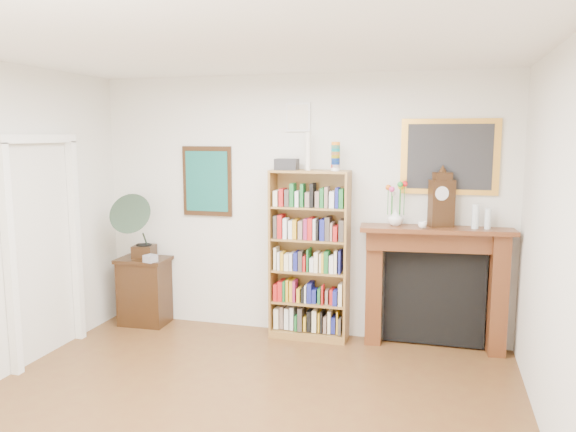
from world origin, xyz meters
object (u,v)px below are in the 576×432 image
Objects in this scene: bookshelf at (309,246)px; gramophone at (137,222)px; cd_stack at (150,259)px; flower_vase at (396,217)px; mantel_clock at (442,201)px; teacup at (422,225)px; fireplace at (435,276)px; side_cabinet at (145,291)px; bottle_right at (488,219)px; bottle_left at (475,216)px.

gramophone is at bearing -175.39° from bookshelf.
cd_stack is 0.73× the size of flower_vase.
mantel_clock is at bearing 4.72° from cd_stack.
bookshelf reaches higher than teacup.
fireplace reaches higher than cd_stack.
bookshelf is at bearing -0.54° from side_cabinet.
cd_stack is 3.57m from bottle_right.
teacup is 0.51m from bottle_left.
bookshelf is 1.95m from gramophone.
bottle_right is at bearing 1.01° from bookshelf.
mantel_clock is (3.27, 0.19, 0.32)m from gramophone.
bottle_left is at bearing 3.83° from cd_stack.
flower_vase is 0.29m from teacup.
gramophone is 9.12× the size of teacup.
bottle_left is 0.12m from bottle_right.
bookshelf is 2.75× the size of gramophone.
fireplace is 0.58m from teacup.
bottle_left is at bearing 0.68° from bookshelf.
flower_vase reaches higher than side_cabinet.
bookshelf is at bearing 175.57° from teacup.
mantel_clock is at bearing 1.92° from bookshelf.
bottle_right is at bearing 3.88° from cd_stack.
mantel_clock reaches higher than cd_stack.
bookshelf is at bearing -179.26° from bottle_right.
gramophone is 3.60m from bottle_left.
mantel_clock is at bearing 177.98° from bottle_right.
bottle_right reaches higher than cd_stack.
bottle_left is (0.36, -0.05, 0.63)m from fireplace.
mantel_clock reaches higher than teacup.
mantel_clock is (3.08, 0.25, 0.71)m from cd_stack.
cd_stack is (0.18, -0.16, 0.43)m from side_cabinet.
side_cabinet is 3.86× the size of bottle_right.
flower_vase is at bearing 159.28° from mantel_clock.
side_cabinet is 9.32× the size of teacup.
fireplace is at bearing 2.92° from bookshelf.
fireplace is (1.29, 0.06, -0.26)m from bookshelf.
cd_stack reaches higher than side_cabinet.
cd_stack is 0.60× the size of bottle_right.
gramophone is 4.58× the size of flower_vase.
teacup is at bearing -137.73° from fireplace.
mantel_clock is (1.33, 0.04, 0.52)m from bookshelf.
flower_vase reaches higher than fireplace.
gramophone is at bearing 159.89° from cd_stack.
fireplace is 0.72m from flower_vase.
bookshelf is 17.29× the size of cd_stack.
side_cabinet is 3.22× the size of bottle_left.
gramophone reaches higher than bottle_left.
mantel_clock is 3.28× the size of flower_vase.
fireplace is at bearing 5.17° from cd_stack.
gramophone reaches higher than flower_vase.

